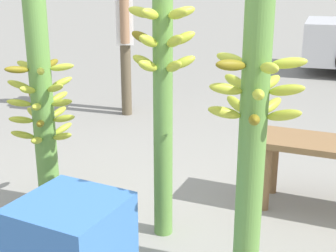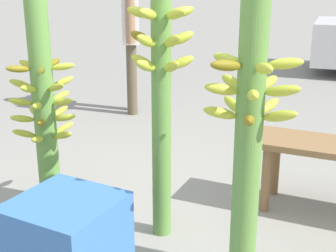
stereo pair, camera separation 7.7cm
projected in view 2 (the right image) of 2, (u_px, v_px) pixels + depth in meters
banana_stalk_left at (44, 105)px, 2.97m from camera, size 0.43×0.43×1.33m
banana_stalk_center at (161, 84)px, 2.52m from camera, size 0.38×0.37×1.65m
banana_stalk_right at (250, 114)px, 2.13m from camera, size 0.45×0.44×1.65m
vendor_person at (131, 28)px, 5.02m from camera, size 0.40×0.55×1.57m
produce_crate at (67, 244)px, 2.23m from camera, size 0.46×0.46×0.46m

